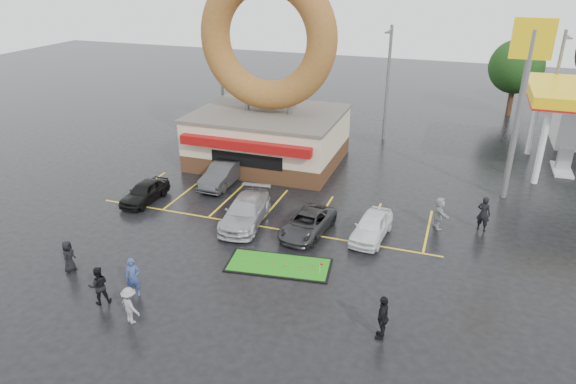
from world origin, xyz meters
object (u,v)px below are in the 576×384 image
(car_black, at_px, (145,192))
(car_white, at_px, (372,226))
(person_blue, at_px, (133,277))
(person_cameraman, at_px, (383,317))
(shell_sign, at_px, (526,78))
(putting_green, at_px, (279,265))
(car_grey, at_px, (307,223))
(car_silver, at_px, (245,211))
(streetlight_mid, at_px, (388,81))
(streetlight_right, at_px, (554,90))
(car_dgrey, at_px, (223,174))
(streetlight_left, at_px, (221,72))
(dumpster, at_px, (203,147))
(donut_shop, at_px, (268,101))

(car_black, relative_size, car_white, 0.95)
(car_black, height_order, person_blue, person_blue)
(person_cameraman, bearing_deg, shell_sign, 162.68)
(person_blue, relative_size, putting_green, 0.35)
(shell_sign, relative_size, person_blue, 5.86)
(car_grey, relative_size, car_white, 1.08)
(car_silver, height_order, car_grey, car_silver)
(streetlight_mid, distance_m, streetlight_right, 12.04)
(car_dgrey, bearing_deg, streetlight_left, 117.29)
(car_white, height_order, dumpster, car_white)
(person_blue, height_order, putting_green, person_blue)
(streetlight_left, distance_m, car_dgrey, 13.83)
(car_dgrey, height_order, car_silver, car_dgrey)
(shell_sign, bearing_deg, car_dgrey, -166.96)
(shell_sign, relative_size, streetlight_left, 1.18)
(person_cameraman, bearing_deg, putting_green, -121.99)
(car_white, xyz_separation_m, person_blue, (-8.78, -8.48, 0.24))
(donut_shop, height_order, car_silver, donut_shop)
(dumpster, distance_m, putting_green, 16.54)
(streetlight_right, height_order, car_black, streetlight_right)
(streetlight_left, bearing_deg, car_white, -44.17)
(streetlight_right, bearing_deg, car_black, -142.96)
(car_black, bearing_deg, putting_green, -20.17)
(shell_sign, relative_size, putting_green, 2.03)
(car_grey, distance_m, car_white, 3.38)
(donut_shop, xyz_separation_m, car_black, (-4.61, -8.87, -3.83))
(streetlight_left, height_order, person_blue, streetlight_left)
(streetlight_left, relative_size, car_black, 2.43)
(car_black, distance_m, car_silver, 6.93)
(dumpster, bearing_deg, shell_sign, 1.88)
(streetlight_right, xyz_separation_m, car_white, (-9.79, -17.75, -4.12))
(shell_sign, bearing_deg, donut_shop, 176.53)
(shell_sign, relative_size, car_white, 2.72)
(streetlight_mid, height_order, putting_green, streetlight_mid)
(car_dgrey, bearing_deg, car_grey, -30.51)
(shell_sign, distance_m, dumpster, 22.16)
(streetlight_mid, height_order, dumpster, streetlight_mid)
(car_white, height_order, person_blue, person_blue)
(donut_shop, xyz_separation_m, dumpster, (-5.11, -0.40, -3.81))
(streetlight_right, bearing_deg, person_cameraman, -107.25)
(shell_sign, height_order, car_white, shell_sign)
(person_blue, bearing_deg, dumpster, 85.78)
(person_blue, bearing_deg, car_grey, 32.66)
(streetlight_mid, xyz_separation_m, person_cameraman, (4.10, -24.45, -3.84))
(streetlight_left, distance_m, car_white, 22.98)
(streetlight_mid, bearing_deg, person_blue, -104.59)
(dumpster, bearing_deg, person_cameraman, -41.39)
(streetlight_mid, relative_size, person_blue, 4.98)
(donut_shop, relative_size, car_white, 3.46)
(car_dgrey, distance_m, car_silver, 5.74)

